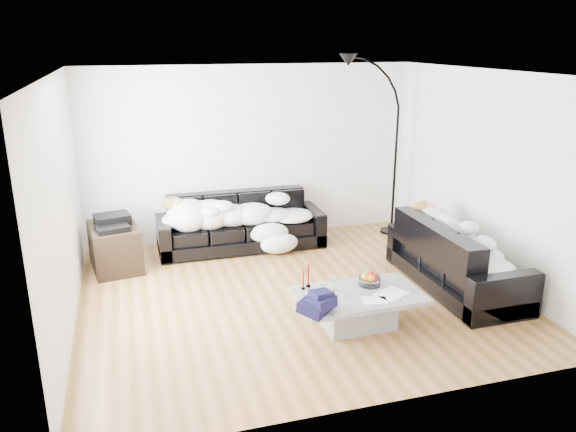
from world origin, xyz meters
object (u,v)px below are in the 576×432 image
object	(u,v)px
wine_glass_b	(325,292)
shoes	(311,299)
sofa_right	(457,255)
fruit_bowl	(370,279)
stereo	(112,221)
coffee_table	(358,310)
av_cabinet	(115,247)
sofa_back	(241,222)
floor_lamp	(396,158)
wine_glass_c	(348,289)
sleeper_back	(241,208)
wine_glass_a	(334,283)
candle_left	(303,280)
candle_right	(308,276)
sleeper_right	(458,238)

from	to	relation	value
wine_glass_b	shoes	world-z (taller)	wine_glass_b
sofa_right	fruit_bowl	bearing A→B (deg)	108.06
sofa_right	stereo	world-z (taller)	sofa_right
coffee_table	av_cabinet	distance (m)	3.46
sofa_back	coffee_table	size ratio (longest dim) A/B	1.80
shoes	av_cabinet	world-z (taller)	av_cabinet
wine_glass_b	floor_lamp	xyz separation A→B (m)	(2.12, 2.72, 0.74)
sofa_right	floor_lamp	bearing A→B (deg)	-4.82
wine_glass_c	av_cabinet	distance (m)	3.38
sofa_right	wine_glass_b	bearing A→B (deg)	107.70
sleeper_back	shoes	size ratio (longest dim) A/B	5.21
sofa_back	shoes	bearing A→B (deg)	-78.63
wine_glass_a	sofa_back	bearing A→B (deg)	100.71
sleeper_back	av_cabinet	world-z (taller)	sleeper_back
wine_glass_a	wine_glass_b	distance (m)	0.22
sofa_right	candle_left	size ratio (longest dim) A/B	9.41
fruit_bowl	wine_glass_c	bearing A→B (deg)	-150.04
stereo	wine_glass_c	bearing A→B (deg)	-58.80
wine_glass_a	floor_lamp	world-z (taller)	floor_lamp
av_cabinet	floor_lamp	distance (m)	4.32
sofa_back	candle_right	world-z (taller)	sofa_back
wine_glass_b	sleeper_right	bearing A→B (deg)	17.70
candle_left	shoes	bearing A→B (deg)	61.37
sofa_back	stereo	world-z (taller)	sofa_back
wine_glass_b	candle_right	bearing A→B (deg)	104.16
sleeper_right	stereo	distance (m)	4.42
sleeper_right	coffee_table	world-z (taller)	sleeper_right
sleeper_right	wine_glass_a	world-z (taller)	sleeper_right
wine_glass_c	candle_left	distance (m)	0.49
shoes	floor_lamp	world-z (taller)	floor_lamp
wine_glass_a	candle_right	xyz separation A→B (m)	(-0.24, 0.16, 0.05)
coffee_table	candle_right	distance (m)	0.64
sleeper_back	sleeper_right	bearing A→B (deg)	-42.12
sofa_back	wine_glass_c	distance (m)	2.79
sofa_right	wine_glass_c	xyz separation A→B (m)	(-1.70, -0.64, 0.05)
sofa_back	shoes	distance (m)	2.09
wine_glass_b	wine_glass_c	world-z (taller)	same
wine_glass_c	floor_lamp	distance (m)	3.40
wine_glass_a	floor_lamp	size ratio (longest dim) A/B	0.07
wine_glass_b	candle_left	size ratio (longest dim) A/B	0.71
stereo	floor_lamp	size ratio (longest dim) A/B	0.18
floor_lamp	fruit_bowl	bearing A→B (deg)	-135.02
coffee_table	wine_glass_a	world-z (taller)	wine_glass_a
sofa_back	sleeper_right	distance (m)	3.09
stereo	sleeper_right	bearing A→B (deg)	-36.70
shoes	floor_lamp	bearing A→B (deg)	53.99
wine_glass_b	stereo	size ratio (longest dim) A/B	0.35
wine_glass_b	av_cabinet	bearing A→B (deg)	130.95
sleeper_right	av_cabinet	bearing A→B (deg)	66.00
candle_right	floor_lamp	size ratio (longest dim) A/B	0.11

